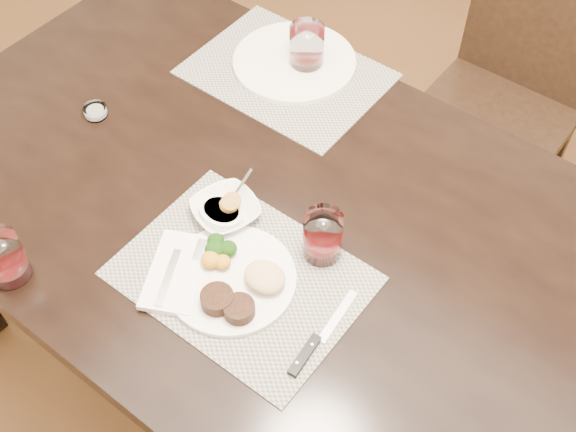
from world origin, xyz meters
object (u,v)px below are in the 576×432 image
Objects in this scene: chair_far at (510,86)px; cracker_bowl at (226,210)px; steak_knife at (313,345)px; wine_glass_near at (323,238)px; far_plate at (294,62)px; dinner_plate at (235,280)px.

chair_far is 5.34× the size of cracker_bowl.
cracker_bowl is (-0.32, 0.14, 0.01)m from steak_knife.
wine_glass_near reaches higher than far_plate.
chair_far is at bearing 90.39° from steak_knife.
steak_knife is 1.26× the size of cracker_bowl.
wine_glass_near reaches higher than cracker_bowl.
wine_glass_near is (0.09, 0.16, 0.03)m from dinner_plate.
far_plate is at bearing -125.06° from chair_far.
chair_far reaches higher than wine_glass_near.
far_plate is at bearing 121.63° from dinner_plate.
cracker_bowl is 1.58× the size of wine_glass_near.
wine_glass_near is 0.35× the size of far_plate.
wine_glass_near reaches higher than steak_knife.
cracker_bowl is at bearing -69.22° from far_plate.
dinner_plate is 0.20m from steak_knife.
chair_far reaches higher than steak_knife.
chair_far is at bearing 54.94° from far_plate.
chair_far reaches higher than cracker_bowl.
chair_far reaches higher than far_plate.
chair_far is 1.01m from wine_glass_near.
dinner_plate is 0.66m from far_plate.
wine_glass_near is at bearing 115.93° from steak_knife.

